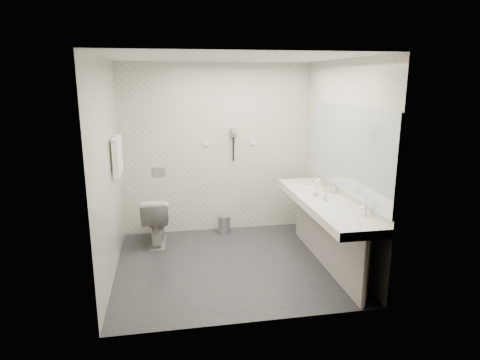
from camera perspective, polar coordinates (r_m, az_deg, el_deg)
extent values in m
plane|color=#26252A|center=(5.35, -1.32, -11.43)|extent=(2.80, 2.80, 0.00)
plane|color=silver|center=(4.85, -1.49, 16.37)|extent=(2.80, 2.80, 0.00)
plane|color=beige|center=(6.22, -3.26, 4.20)|extent=(2.80, 0.00, 2.80)
plane|color=beige|center=(3.71, 1.72, -2.31)|extent=(2.80, 0.00, 2.80)
plane|color=beige|center=(4.94, -17.65, 1.09)|extent=(0.00, 2.60, 2.60)
plane|color=beige|center=(5.35, 13.60, 2.27)|extent=(0.00, 2.60, 2.60)
cube|color=silver|center=(5.17, 11.41, -3.14)|extent=(0.55, 2.20, 0.10)
cube|color=#999491|center=(5.32, 11.45, -7.51)|extent=(0.03, 2.15, 0.75)
cylinder|color=silver|center=(4.46, 16.81, -12.11)|extent=(0.06, 0.06, 0.75)
cylinder|color=silver|center=(6.25, 8.22, -4.15)|extent=(0.06, 0.06, 0.75)
cube|color=#B2BCC6|center=(5.13, 14.46, 4.02)|extent=(0.02, 2.20, 1.05)
ellipsoid|color=silver|center=(4.59, 14.40, -5.00)|extent=(0.40, 0.31, 0.05)
ellipsoid|color=silver|center=(5.75, 9.07, -0.98)|extent=(0.40, 0.31, 0.05)
cylinder|color=silver|center=(4.65, 16.66, -3.76)|extent=(0.04, 0.04, 0.15)
cylinder|color=silver|center=(5.79, 10.92, -0.02)|extent=(0.04, 0.04, 0.15)
imported|color=white|center=(5.09, 11.45, -2.24)|extent=(0.06, 0.06, 0.10)
imported|color=white|center=(5.30, 10.26, -1.56)|extent=(0.11, 0.11, 0.10)
cylinder|color=silver|center=(5.46, 12.55, -1.15)|extent=(0.07, 0.07, 0.11)
cylinder|color=silver|center=(5.48, 11.63, -1.10)|extent=(0.07, 0.07, 0.10)
imported|color=silver|center=(5.98, -11.34, -5.45)|extent=(0.42, 0.69, 0.68)
cube|color=#B2B5BA|center=(6.22, -11.00, 1.15)|extent=(0.18, 0.02, 0.12)
cylinder|color=#B2B5BA|center=(6.32, -2.18, -6.13)|extent=(0.19, 0.19, 0.26)
cylinder|color=#B2B5BA|center=(6.28, -2.19, -4.95)|extent=(0.19, 0.19, 0.02)
cylinder|color=silver|center=(5.42, -16.66, 5.46)|extent=(0.02, 0.62, 0.02)
cube|color=white|center=(5.32, -16.54, 2.91)|extent=(0.07, 0.24, 0.48)
cube|color=white|center=(5.59, -16.25, 3.43)|extent=(0.07, 0.24, 0.48)
cube|color=gray|center=(6.19, -0.95, 6.51)|extent=(0.10, 0.04, 0.14)
cylinder|color=gray|center=(6.12, -0.84, 6.71)|extent=(0.08, 0.14, 0.08)
cylinder|color=black|center=(6.21, -0.92, 4.21)|extent=(0.02, 0.02, 0.35)
cube|color=silver|center=(6.18, -4.65, 5.05)|extent=(0.09, 0.02, 0.09)
cube|color=silver|center=(6.28, 1.74, 5.24)|extent=(0.09, 0.02, 0.09)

